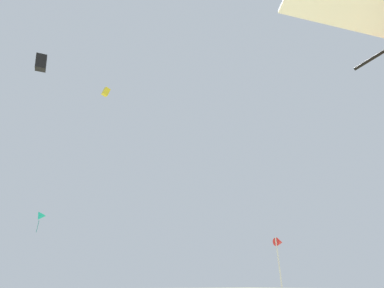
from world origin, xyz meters
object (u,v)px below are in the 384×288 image
(distant_kite_teal_overhead_distant, at_px, (40,217))
(distant_kite_black_mid_right, at_px, (41,63))
(distant_kite_yellow_high_right, at_px, (106,92))
(marker_flag, at_px, (279,247))

(distant_kite_teal_overhead_distant, bearing_deg, distant_kite_black_mid_right, -105.79)
(distant_kite_teal_overhead_distant, relative_size, distant_kite_black_mid_right, 1.65)
(distant_kite_teal_overhead_distant, height_order, distant_kite_black_mid_right, distant_kite_black_mid_right)
(distant_kite_black_mid_right, bearing_deg, distant_kite_yellow_high_right, 51.14)
(distant_kite_black_mid_right, bearing_deg, distant_kite_teal_overhead_distant, 74.21)
(distant_kite_teal_overhead_distant, bearing_deg, distant_kite_yellow_high_right, -61.88)
(distant_kite_black_mid_right, bearing_deg, marker_flag, -62.29)
(distant_kite_yellow_high_right, distance_m, marker_flag, 29.53)
(distant_kite_teal_overhead_distant, height_order, marker_flag, distant_kite_teal_overhead_distant)
(distant_kite_yellow_high_right, bearing_deg, distant_kite_black_mid_right, -128.86)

